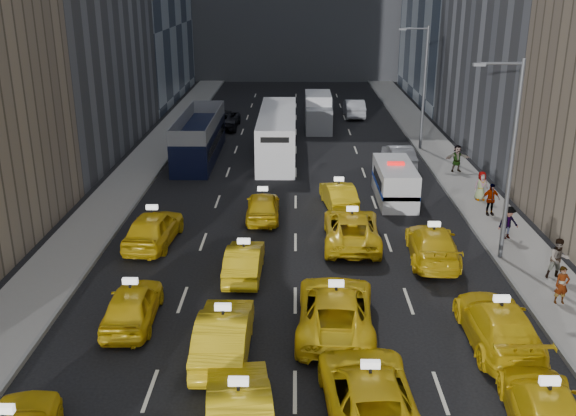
% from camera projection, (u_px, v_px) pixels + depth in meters
% --- Properties ---
extents(sidewalk_west, '(3.00, 90.00, 0.15)m').
position_uv_depth(sidewalk_west, '(134.00, 175.00, 41.61)').
color(sidewalk_west, gray).
rests_on(sidewalk_west, ground).
extents(sidewalk_east, '(3.00, 90.00, 0.15)m').
position_uv_depth(sidewalk_east, '(458.00, 176.00, 41.37)').
color(sidewalk_east, gray).
rests_on(sidewalk_east, ground).
extents(curb_west, '(0.15, 90.00, 0.18)m').
position_uv_depth(curb_west, '(156.00, 175.00, 41.59)').
color(curb_west, slate).
rests_on(curb_west, ground).
extents(curb_east, '(0.15, 90.00, 0.18)m').
position_uv_depth(curb_east, '(436.00, 176.00, 41.38)').
color(curb_east, slate).
rests_on(curb_east, ground).
extents(streetlight_near, '(2.15, 0.22, 9.00)m').
position_uv_depth(streetlight_near, '(509.00, 155.00, 27.51)').
color(streetlight_near, '#595B60').
rests_on(streetlight_near, ground).
extents(streetlight_far, '(2.15, 0.22, 9.00)m').
position_uv_depth(streetlight_far, '(423.00, 84.00, 46.35)').
color(streetlight_far, '#595B60').
rests_on(streetlight_far, ground).
extents(taxi_5, '(2.37, 5.23, 1.67)m').
position_uv_depth(taxi_5, '(239.00, 414.00, 17.51)').
color(taxi_5, gold).
rests_on(taxi_5, ground).
extents(taxi_6, '(2.92, 5.75, 1.56)m').
position_uv_depth(taxi_6, '(369.00, 394.00, 18.44)').
color(taxi_6, gold).
rests_on(taxi_6, ground).
extents(taxi_7, '(2.58, 5.13, 1.43)m').
position_uv_depth(taxi_7, '(545.00, 409.00, 17.89)').
color(taxi_7, gold).
rests_on(taxi_7, ground).
extents(taxi_8, '(1.89, 4.41, 1.49)m').
position_uv_depth(taxi_8, '(132.00, 305.00, 23.60)').
color(taxi_8, gold).
rests_on(taxi_8, ground).
extents(taxi_9, '(1.73, 4.90, 1.61)m').
position_uv_depth(taxi_9, '(224.00, 334.00, 21.52)').
color(taxi_9, gold).
rests_on(taxi_9, ground).
extents(taxi_10, '(3.02, 5.99, 1.62)m').
position_uv_depth(taxi_10, '(336.00, 309.00, 23.13)').
color(taxi_10, gold).
rests_on(taxi_10, ground).
extents(taxi_11, '(2.20, 5.39, 1.56)m').
position_uv_depth(taxi_11, '(499.00, 324.00, 22.16)').
color(taxi_11, gold).
rests_on(taxi_11, ground).
extents(taxi_12, '(2.39, 5.06, 1.67)m').
position_uv_depth(taxi_12, '(154.00, 228.00, 30.64)').
color(taxi_12, gold).
rests_on(taxi_12, ground).
extents(taxi_13, '(1.56, 4.25, 1.39)m').
position_uv_depth(taxi_13, '(244.00, 261.00, 27.39)').
color(taxi_13, gold).
rests_on(taxi_13, ground).
extents(taxi_14, '(2.81, 5.72, 1.56)m').
position_uv_depth(taxi_14, '(352.00, 228.00, 30.74)').
color(taxi_14, gold).
rests_on(taxi_14, ground).
extents(taxi_15, '(2.49, 5.35, 1.51)m').
position_uv_depth(taxi_15, '(433.00, 244.00, 28.97)').
color(taxi_15, gold).
rests_on(taxi_15, ground).
extents(taxi_16, '(1.82, 4.35, 1.47)m').
position_uv_depth(taxi_16, '(263.00, 206.00, 33.95)').
color(taxi_16, gold).
rests_on(taxi_16, ground).
extents(taxi_17, '(2.07, 4.48, 1.42)m').
position_uv_depth(taxi_17, '(338.00, 195.00, 35.73)').
color(taxi_17, gold).
rests_on(taxi_17, ground).
extents(nypd_van, '(2.24, 5.34, 2.26)m').
position_uv_depth(nypd_van, '(395.00, 183.00, 36.83)').
color(nypd_van, silver).
rests_on(nypd_van, ground).
extents(double_decker, '(3.82, 10.99, 3.13)m').
position_uv_depth(double_decker, '(199.00, 137.00, 45.34)').
color(double_decker, black).
rests_on(double_decker, ground).
extents(city_bus, '(3.35, 12.44, 3.18)m').
position_uv_depth(city_bus, '(278.00, 134.00, 46.08)').
color(city_bus, white).
rests_on(city_bus, ground).
extents(box_truck, '(2.31, 6.38, 2.90)m').
position_uv_depth(box_truck, '(318.00, 112.00, 54.57)').
color(box_truck, white).
rests_on(box_truck, ground).
extents(misc_car_0, '(1.86, 4.64, 1.50)m').
position_uv_depth(misc_car_0, '(399.00, 156.00, 43.58)').
color(misc_car_0, '#B6B7BE').
rests_on(misc_car_0, ground).
extents(misc_car_1, '(2.60, 5.49, 1.52)m').
position_uv_depth(misc_car_1, '(224.00, 119.00, 55.03)').
color(misc_car_1, black).
rests_on(misc_car_1, ground).
extents(misc_car_2, '(2.65, 5.87, 1.67)m').
position_uv_depth(misc_car_2, '(321.00, 104.00, 61.25)').
color(misc_car_2, gray).
rests_on(misc_car_2, ground).
extents(misc_car_3, '(1.71, 4.20, 1.43)m').
position_uv_depth(misc_car_3, '(274.00, 107.00, 60.74)').
color(misc_car_3, black).
rests_on(misc_car_3, ground).
extents(misc_car_4, '(1.78, 5.01, 1.65)m').
position_uv_depth(misc_car_4, '(354.00, 108.00, 59.46)').
color(misc_car_4, '#B4B6BD').
rests_on(misc_car_4, ground).
extents(pedestrian_0, '(0.58, 0.40, 1.54)m').
position_uv_depth(pedestrian_0, '(562.00, 285.00, 24.72)').
color(pedestrian_0, gray).
rests_on(pedestrian_0, sidewalk_east).
extents(pedestrian_1, '(0.88, 0.51, 1.78)m').
position_uv_depth(pedestrian_1, '(558.00, 259.00, 26.74)').
color(pedestrian_1, gray).
rests_on(pedestrian_1, sidewalk_east).
extents(pedestrian_2, '(1.13, 0.69, 1.63)m').
position_uv_depth(pedestrian_2, '(508.00, 223.00, 30.97)').
color(pedestrian_2, gray).
rests_on(pedestrian_2, sidewalk_east).
extents(pedestrian_3, '(1.08, 0.62, 1.74)m').
position_uv_depth(pedestrian_3, '(491.00, 199.00, 34.09)').
color(pedestrian_3, gray).
rests_on(pedestrian_3, sidewalk_east).
extents(pedestrian_4, '(0.88, 0.57, 1.67)m').
position_uv_depth(pedestrian_4, '(481.00, 186.00, 36.45)').
color(pedestrian_4, gray).
rests_on(pedestrian_4, sidewalk_east).
extents(pedestrian_5, '(1.69, 0.71, 1.77)m').
position_uv_depth(pedestrian_5, '(457.00, 158.00, 41.86)').
color(pedestrian_5, gray).
rests_on(pedestrian_5, sidewalk_east).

